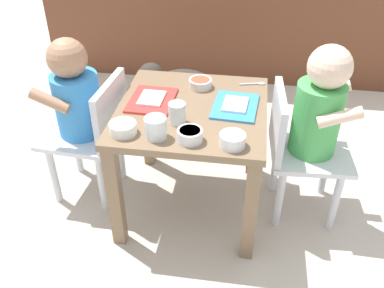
# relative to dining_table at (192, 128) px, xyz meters

# --- Properties ---
(ground_plane) EXTENTS (7.00, 7.00, 0.00)m
(ground_plane) POSITION_rel_dining_table_xyz_m (0.00, 0.00, -0.36)
(ground_plane) COLOR beige
(dining_table) EXTENTS (0.52, 0.54, 0.44)m
(dining_table) POSITION_rel_dining_table_xyz_m (0.00, 0.00, 0.00)
(dining_table) COLOR #7A6047
(dining_table) RESTS_ON ground
(seated_child_left) EXTENTS (0.30, 0.30, 0.66)m
(seated_child_left) POSITION_rel_dining_table_xyz_m (-0.42, 0.02, 0.05)
(seated_child_left) COLOR silver
(seated_child_left) RESTS_ON ground
(seated_child_right) EXTENTS (0.30, 0.30, 0.68)m
(seated_child_right) POSITION_rel_dining_table_xyz_m (0.42, 0.03, 0.07)
(seated_child_right) COLOR silver
(seated_child_right) RESTS_ON ground
(dog) EXTENTS (0.42, 0.22, 0.33)m
(dog) POSITION_rel_dining_table_xyz_m (-0.14, 0.54, -0.13)
(dog) COLOR #332D28
(dog) RESTS_ON ground
(food_tray_left) EXTENTS (0.16, 0.20, 0.02)m
(food_tray_left) POSITION_rel_dining_table_xyz_m (-0.15, 0.02, 0.09)
(food_tray_left) COLOR red
(food_tray_left) RESTS_ON dining_table
(food_tray_right) EXTENTS (0.16, 0.21, 0.02)m
(food_tray_right) POSITION_rel_dining_table_xyz_m (0.15, 0.02, 0.09)
(food_tray_right) COLOR #388CD8
(food_tray_right) RESTS_ON dining_table
(water_cup_left) EXTENTS (0.06, 0.06, 0.07)m
(water_cup_left) POSITION_rel_dining_table_xyz_m (-0.03, -0.10, 0.11)
(water_cup_left) COLOR white
(water_cup_left) RESTS_ON dining_table
(water_cup_right) EXTENTS (0.07, 0.07, 0.07)m
(water_cup_right) POSITION_rel_dining_table_xyz_m (-0.08, -0.19, 0.11)
(water_cup_right) COLOR white
(water_cup_right) RESTS_ON dining_table
(veggie_bowl_near) EXTENTS (0.08, 0.08, 0.04)m
(veggie_bowl_near) POSITION_rel_dining_table_xyz_m (0.02, -0.20, 0.10)
(veggie_bowl_near) COLOR white
(veggie_bowl_near) RESTS_ON dining_table
(veggie_bowl_far) EXTENTS (0.08, 0.08, 0.04)m
(veggie_bowl_far) POSITION_rel_dining_table_xyz_m (0.15, -0.21, 0.10)
(veggie_bowl_far) COLOR white
(veggie_bowl_far) RESTS_ON dining_table
(cereal_bowl_right_side) EXTENTS (0.09, 0.09, 0.03)m
(cereal_bowl_right_side) POSITION_rel_dining_table_xyz_m (0.01, 0.16, 0.10)
(cereal_bowl_right_side) COLOR silver
(cereal_bowl_right_side) RESTS_ON dining_table
(cereal_bowl_left_side) EXTENTS (0.09, 0.09, 0.04)m
(cereal_bowl_left_side) POSITION_rel_dining_table_xyz_m (-0.19, -0.19, 0.10)
(cereal_bowl_left_side) COLOR white
(cereal_bowl_left_side) RESTS_ON dining_table
(spoon_by_left_tray) EXTENTS (0.10, 0.04, 0.01)m
(spoon_by_left_tray) POSITION_rel_dining_table_xyz_m (0.21, 0.21, 0.09)
(spoon_by_left_tray) COLOR silver
(spoon_by_left_tray) RESTS_ON dining_table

